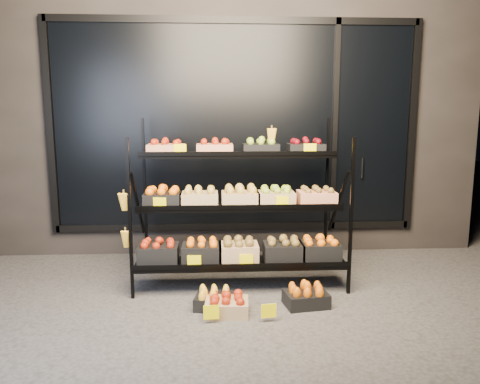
{
  "coord_description": "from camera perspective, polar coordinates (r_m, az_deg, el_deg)",
  "views": [
    {
      "loc": [
        -0.26,
        -4.02,
        1.73
      ],
      "look_at": [
        0.0,
        0.55,
        0.94
      ],
      "focal_mm": 35.0,
      "sensor_mm": 36.0,
      "label": 1
    }
  ],
  "objects": [
    {
      "name": "floor_crate_midright",
      "position": [
        4.14,
        -1.62,
        -13.53
      ],
      "size": [
        0.39,
        0.3,
        0.19
      ],
      "rotation": [
        0.0,
        0.0,
        -0.07
      ],
      "color": "tan",
      "rests_on": "ground"
    },
    {
      "name": "tag_floor_b",
      "position": [
        4.01,
        3.52,
        -14.79
      ],
      "size": [
        0.13,
        0.01,
        0.12
      ],
      "primitive_type": "cube",
      "color": "#FFEB00",
      "rests_on": "ground"
    },
    {
      "name": "floor_crate_midleft",
      "position": [
        4.26,
        -3.13,
        -12.92
      ],
      "size": [
        0.38,
        0.3,
        0.18
      ],
      "rotation": [
        0.0,
        0.0,
        -0.17
      ],
      "color": "black",
      "rests_on": "ground"
    },
    {
      "name": "display_rack",
      "position": [
        4.72,
        -0.22,
        -1.7
      ],
      "size": [
        2.18,
        1.02,
        1.67
      ],
      "color": "black",
      "rests_on": "ground"
    },
    {
      "name": "floor_crate_right",
      "position": [
        4.34,
        8.05,
        -12.46
      ],
      "size": [
        0.41,
        0.33,
        0.19
      ],
      "rotation": [
        0.0,
        0.0,
        0.16
      ],
      "color": "black",
      "rests_on": "ground"
    },
    {
      "name": "building",
      "position": [
        6.62,
        -1.04,
        9.94
      ],
      "size": [
        6.0,
        2.08,
        3.5
      ],
      "color": "#2D2826",
      "rests_on": "ground"
    },
    {
      "name": "ground",
      "position": [
        4.39,
        0.39,
        -13.42
      ],
      "size": [
        24.0,
        24.0,
        0.0
      ],
      "primitive_type": "plane",
      "color": "#514F4C",
      "rests_on": "ground"
    },
    {
      "name": "tag_floor_a",
      "position": [
        3.99,
        -3.52,
        -14.95
      ],
      "size": [
        0.13,
        0.01,
        0.12
      ],
      "primitive_type": "cube",
      "color": "#FFEB00",
      "rests_on": "ground"
    }
  ]
}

